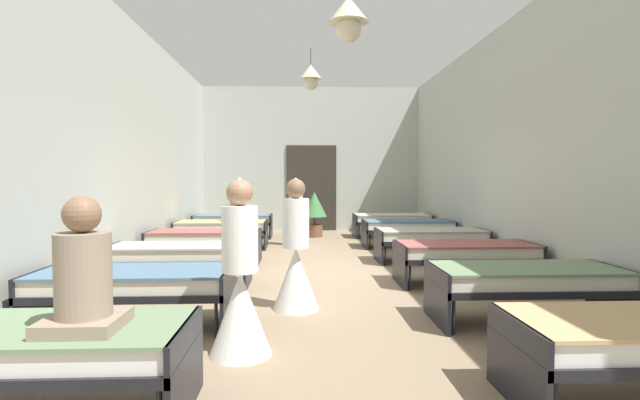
{
  "coord_description": "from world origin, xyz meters",
  "views": [
    {
      "loc": [
        -0.34,
        -7.32,
        1.48
      ],
      "look_at": [
        0.0,
        0.44,
        1.12
      ],
      "focal_mm": 26.44,
      "sensor_mm": 36.0,
      "label": 1
    }
  ],
  "objects_px": {
    "bed_right_row_3": "(431,237)",
    "bed_left_row_5": "(233,220)",
    "nurse_mid_aisle": "(296,222)",
    "bed_right_row_5": "(392,219)",
    "nurse_far_aisle": "(296,263)",
    "patient_seated_secondary": "(83,280)",
    "bed_left_row_2": "(179,255)",
    "bed_right_row_2": "(466,253)",
    "bed_left_row_0": "(33,348)",
    "potted_plant": "(314,209)",
    "bed_right_row_1": "(526,280)",
    "nurse_near_aisle": "(240,292)",
    "bed_left_row_4": "(222,228)",
    "bed_left_row_3": "(205,238)",
    "patient_seated_primary": "(238,207)",
    "bed_right_row_4": "(408,227)",
    "bed_left_row_1": "(133,284)"
  },
  "relations": [
    {
      "from": "bed_right_row_3",
      "to": "bed_left_row_5",
      "type": "relative_size",
      "value": 1.0
    },
    {
      "from": "nurse_mid_aisle",
      "to": "bed_right_row_5",
      "type": "bearing_deg",
      "value": -143.93
    },
    {
      "from": "bed_right_row_5",
      "to": "nurse_far_aisle",
      "type": "distance_m",
      "value": 6.88
    },
    {
      "from": "nurse_far_aisle",
      "to": "patient_seated_secondary",
      "type": "bearing_deg",
      "value": 125.2
    },
    {
      "from": "bed_left_row_2",
      "to": "bed_right_row_2",
      "type": "distance_m",
      "value": 3.96
    },
    {
      "from": "bed_left_row_0",
      "to": "bed_right_row_5",
      "type": "xyz_separation_m",
      "value": [
        3.96,
        8.8,
        0.0
      ]
    },
    {
      "from": "nurse_far_aisle",
      "to": "potted_plant",
      "type": "height_order",
      "value": "nurse_far_aisle"
    },
    {
      "from": "bed_right_row_3",
      "to": "nurse_far_aisle",
      "type": "height_order",
      "value": "nurse_far_aisle"
    },
    {
      "from": "nurse_far_aisle",
      "to": "potted_plant",
      "type": "relative_size",
      "value": 1.31
    },
    {
      "from": "bed_right_row_1",
      "to": "bed_right_row_5",
      "type": "xyz_separation_m",
      "value": [
        0.0,
        7.04,
        0.0
      ]
    },
    {
      "from": "bed_left_row_0",
      "to": "bed_right_row_1",
      "type": "xyz_separation_m",
      "value": [
        3.96,
        1.76,
        0.0
      ]
    },
    {
      "from": "nurse_near_aisle",
      "to": "nurse_far_aisle",
      "type": "bearing_deg",
      "value": 39.27
    },
    {
      "from": "bed_left_row_4",
      "to": "bed_left_row_5",
      "type": "xyz_separation_m",
      "value": [
        0.0,
        1.76,
        0.0
      ]
    },
    {
      "from": "bed_left_row_3",
      "to": "bed_left_row_5",
      "type": "relative_size",
      "value": 1.0
    },
    {
      "from": "nurse_far_aisle",
      "to": "bed_right_row_3",
      "type": "bearing_deg",
      "value": -66.27
    },
    {
      "from": "bed_left_row_0",
      "to": "bed_right_row_2",
      "type": "relative_size",
      "value": 1.0
    },
    {
      "from": "bed_right_row_5",
      "to": "bed_left_row_2",
      "type": "bearing_deg",
      "value": -126.88
    },
    {
      "from": "bed_left_row_3",
      "to": "patient_seated_primary",
      "type": "height_order",
      "value": "patient_seated_primary"
    },
    {
      "from": "bed_left_row_4",
      "to": "bed_left_row_2",
      "type": "bearing_deg",
      "value": -90.0
    },
    {
      "from": "potted_plant",
      "to": "patient_seated_secondary",
      "type": "bearing_deg",
      "value": -100.54
    },
    {
      "from": "bed_left_row_0",
      "to": "bed_left_row_3",
      "type": "height_order",
      "value": "same"
    },
    {
      "from": "bed_right_row_3",
      "to": "patient_seated_primary",
      "type": "distance_m",
      "value": 4.0
    },
    {
      "from": "bed_left_row_0",
      "to": "bed_left_row_4",
      "type": "xyz_separation_m",
      "value": [
        0.0,
        7.04,
        0.0
      ]
    },
    {
      "from": "bed_left_row_4",
      "to": "nurse_near_aisle",
      "type": "bearing_deg",
      "value": -79.28
    },
    {
      "from": "bed_right_row_4",
      "to": "bed_left_row_5",
      "type": "height_order",
      "value": "same"
    },
    {
      "from": "bed_left_row_2",
      "to": "potted_plant",
      "type": "distance_m",
      "value": 5.74
    },
    {
      "from": "bed_right_row_2",
      "to": "bed_left_row_4",
      "type": "bearing_deg",
      "value": 138.38
    },
    {
      "from": "bed_right_row_5",
      "to": "patient_seated_primary",
      "type": "distance_m",
      "value": 4.08
    },
    {
      "from": "nurse_mid_aisle",
      "to": "potted_plant",
      "type": "bearing_deg",
      "value": -101.4
    },
    {
      "from": "bed_right_row_5",
      "to": "potted_plant",
      "type": "distance_m",
      "value": 1.96
    },
    {
      "from": "bed_left_row_3",
      "to": "bed_left_row_4",
      "type": "distance_m",
      "value": 1.76
    },
    {
      "from": "bed_left_row_2",
      "to": "bed_right_row_5",
      "type": "relative_size",
      "value": 1.0
    },
    {
      "from": "bed_right_row_5",
      "to": "nurse_near_aisle",
      "type": "bearing_deg",
      "value": -109.81
    },
    {
      "from": "bed_right_row_3",
      "to": "nurse_near_aisle",
      "type": "xyz_separation_m",
      "value": [
        -2.81,
        -4.29,
        0.09
      ]
    },
    {
      "from": "bed_left_row_2",
      "to": "patient_seated_primary",
      "type": "bearing_deg",
      "value": 84.18
    },
    {
      "from": "bed_left_row_3",
      "to": "bed_right_row_4",
      "type": "height_order",
      "value": "same"
    },
    {
      "from": "bed_right_row_4",
      "to": "patient_seated_primary",
      "type": "distance_m",
      "value": 3.64
    },
    {
      "from": "bed_left_row_1",
      "to": "bed_right_row_2",
      "type": "relative_size",
      "value": 1.0
    },
    {
      "from": "patient_seated_primary",
      "to": "potted_plant",
      "type": "height_order",
      "value": "patient_seated_primary"
    },
    {
      "from": "bed_left_row_5",
      "to": "bed_left_row_2",
      "type": "bearing_deg",
      "value": -90.0
    },
    {
      "from": "potted_plant",
      "to": "bed_left_row_1",
      "type": "bearing_deg",
      "value": -105.81
    },
    {
      "from": "bed_right_row_1",
      "to": "patient_seated_primary",
      "type": "relative_size",
      "value": 2.37
    },
    {
      "from": "bed_left_row_2",
      "to": "nurse_mid_aisle",
      "type": "xyz_separation_m",
      "value": [
        1.56,
        3.85,
        0.09
      ]
    },
    {
      "from": "bed_left_row_4",
      "to": "bed_right_row_5",
      "type": "xyz_separation_m",
      "value": [
        3.96,
        1.76,
        0.0
      ]
    },
    {
      "from": "bed_right_row_1",
      "to": "bed_left_row_2",
      "type": "height_order",
      "value": "same"
    },
    {
      "from": "bed_right_row_4",
      "to": "nurse_near_aisle",
      "type": "distance_m",
      "value": 6.67
    },
    {
      "from": "nurse_near_aisle",
      "to": "patient_seated_primary",
      "type": "distance_m",
      "value": 6.03
    },
    {
      "from": "bed_right_row_3",
      "to": "nurse_far_aisle",
      "type": "relative_size",
      "value": 1.28
    },
    {
      "from": "bed_left_row_5",
      "to": "patient_seated_secondary",
      "type": "relative_size",
      "value": 2.37
    },
    {
      "from": "nurse_near_aisle",
      "to": "nurse_far_aisle",
      "type": "relative_size",
      "value": 1.0
    }
  ]
}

